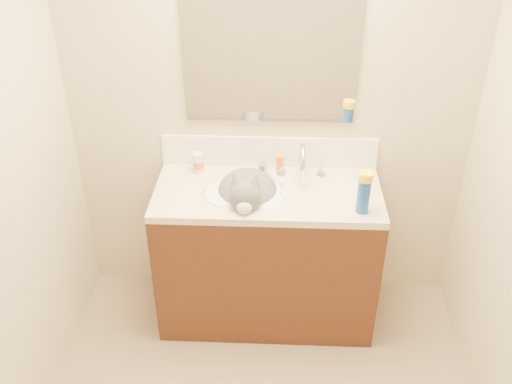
# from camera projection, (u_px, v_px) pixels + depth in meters

# --- Properties ---
(room_shell) EXTENTS (2.24, 2.54, 2.52)m
(room_shell) POSITION_uv_depth(u_px,v_px,m) (262.00, 187.00, 1.85)
(room_shell) COLOR #C8B794
(room_shell) RESTS_ON ground
(vanity_cabinet) EXTENTS (1.20, 0.55, 0.82)m
(vanity_cabinet) POSITION_uv_depth(u_px,v_px,m) (267.00, 257.00, 3.25)
(vanity_cabinet) COLOR #402011
(vanity_cabinet) RESTS_ON ground
(counter_slab) EXTENTS (1.20, 0.55, 0.04)m
(counter_slab) POSITION_uv_depth(u_px,v_px,m) (268.00, 194.00, 3.02)
(counter_slab) COLOR beige
(counter_slab) RESTS_ON vanity_cabinet
(basin) EXTENTS (0.45, 0.36, 0.14)m
(basin) POSITION_uv_depth(u_px,v_px,m) (245.00, 204.00, 3.02)
(basin) COLOR white
(basin) RESTS_ON vanity_cabinet
(faucet) EXTENTS (0.28, 0.20, 0.21)m
(faucet) POSITION_uv_depth(u_px,v_px,m) (302.00, 164.00, 3.07)
(faucet) COLOR silver
(faucet) RESTS_ON counter_slab
(cat) EXTENTS (0.37, 0.46, 0.35)m
(cat) POSITION_uv_depth(u_px,v_px,m) (248.00, 194.00, 3.00)
(cat) COLOR #514F51
(cat) RESTS_ON basin
(backsplash) EXTENTS (1.20, 0.02, 0.18)m
(backsplash) POSITION_uv_depth(u_px,v_px,m) (269.00, 152.00, 3.18)
(backsplash) COLOR white
(backsplash) RESTS_ON counter_slab
(mirror) EXTENTS (0.90, 0.02, 0.80)m
(mirror) POSITION_uv_depth(u_px,v_px,m) (271.00, 48.00, 2.86)
(mirror) COLOR white
(mirror) RESTS_ON room_shell
(pill_bottle) EXTENTS (0.08, 0.08, 0.11)m
(pill_bottle) POSITION_uv_depth(u_px,v_px,m) (198.00, 162.00, 3.14)
(pill_bottle) COLOR silver
(pill_bottle) RESTS_ON counter_slab
(pill_label) EXTENTS (0.08, 0.08, 0.04)m
(pill_label) POSITION_uv_depth(u_px,v_px,m) (199.00, 164.00, 3.15)
(pill_label) COLOR #FF542A
(pill_label) RESTS_ON pill_bottle
(silver_jar) EXTENTS (0.05, 0.05, 0.06)m
(silver_jar) POSITION_uv_depth(u_px,v_px,m) (263.00, 168.00, 3.15)
(silver_jar) COLOR #B7B7BC
(silver_jar) RESTS_ON counter_slab
(amber_bottle) EXTENTS (0.05, 0.05, 0.10)m
(amber_bottle) POSITION_uv_depth(u_px,v_px,m) (280.00, 164.00, 3.14)
(amber_bottle) COLOR orange
(amber_bottle) RESTS_ON counter_slab
(toothbrush) EXTENTS (0.02, 0.15, 0.01)m
(toothbrush) POSITION_uv_depth(u_px,v_px,m) (281.00, 186.00, 3.03)
(toothbrush) COLOR silver
(toothbrush) RESTS_ON counter_slab
(toothbrush_head) EXTENTS (0.02, 0.03, 0.02)m
(toothbrush_head) POSITION_uv_depth(u_px,v_px,m) (281.00, 186.00, 3.03)
(toothbrush_head) COLOR #5E7EC9
(toothbrush_head) RESTS_ON counter_slab
(spray_can) EXTENTS (0.08, 0.08, 0.17)m
(spray_can) POSITION_uv_depth(u_px,v_px,m) (363.00, 197.00, 2.79)
(spray_can) COLOR #1745A4
(spray_can) RESTS_ON counter_slab
(spray_cap) EXTENTS (0.09, 0.09, 0.04)m
(spray_cap) POSITION_uv_depth(u_px,v_px,m) (366.00, 177.00, 2.73)
(spray_cap) COLOR yellow
(spray_cap) RESTS_ON spray_can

